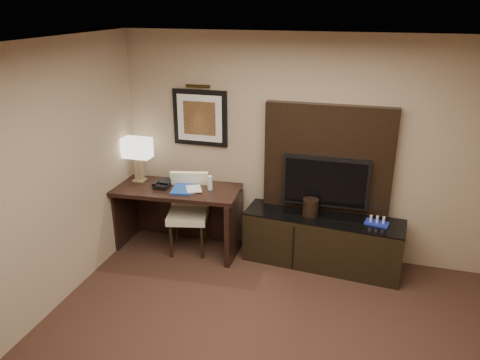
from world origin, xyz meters
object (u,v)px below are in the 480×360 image
(desk, at_px, (178,218))
(desk_phone, at_px, (162,184))
(ice_bucket, at_px, (311,207))
(desk_chair, at_px, (188,215))
(tv, at_px, (325,182))
(table_lamp, at_px, (138,160))
(credenza, at_px, (322,240))
(minibar_tray, at_px, (377,220))
(water_bottle, at_px, (210,183))

(desk, distance_m, desk_phone, 0.50)
(ice_bucket, bearing_deg, desk_chair, -175.50)
(tv, height_order, table_lamp, table_lamp)
(desk, bearing_deg, tv, 3.48)
(desk_chair, bearing_deg, tv, -4.04)
(desk_chair, height_order, ice_bucket, desk_chair)
(desk_phone, bearing_deg, ice_bucket, 4.48)
(table_lamp, relative_size, desk_phone, 3.03)
(credenza, distance_m, desk_chair, 1.69)
(credenza, relative_size, desk_chair, 1.85)
(credenza, height_order, table_lamp, table_lamp)
(ice_bucket, relative_size, minibar_tray, 0.79)
(tv, xyz_separation_m, desk_phone, (-1.97, -0.28, -0.14))
(desk, xyz_separation_m, desk_phone, (-0.17, -0.04, 0.46))
(desk, relative_size, table_lamp, 2.81)
(tv, relative_size, desk_phone, 5.46)
(credenza, distance_m, tv, 0.71)
(water_bottle, xyz_separation_m, ice_bucket, (1.24, 0.02, -0.18))
(minibar_tray, bearing_deg, desk_chair, -177.53)
(credenza, relative_size, desk_phone, 10.12)
(table_lamp, relative_size, water_bottle, 3.09)
(credenza, relative_size, ice_bucket, 8.98)
(desk_chair, distance_m, water_bottle, 0.51)
(minibar_tray, bearing_deg, credenza, 176.90)
(tv, xyz_separation_m, water_bottle, (-1.38, -0.17, -0.10))
(desk, height_order, ice_bucket, ice_bucket)
(ice_bucket, xyz_separation_m, minibar_tray, (0.76, -0.02, -0.06))
(desk_chair, distance_m, minibar_tray, 2.28)
(tv, height_order, water_bottle, tv)
(desk_phone, bearing_deg, credenza, 4.49)
(desk, height_order, credenza, desk)
(ice_bucket, bearing_deg, credenza, 4.27)
(table_lamp, bearing_deg, tv, 3.36)
(desk_chair, distance_m, ice_bucket, 1.53)
(desk_phone, relative_size, ice_bucket, 0.89)
(ice_bucket, bearing_deg, desk, -176.97)
(desk, bearing_deg, ice_bucket, -1.09)
(tv, bearing_deg, desk_chair, -170.67)
(desk, height_order, desk_phone, desk_phone)
(desk, distance_m, tv, 1.91)
(table_lamp, bearing_deg, water_bottle, -2.16)
(desk_chair, height_order, minibar_tray, desk_chair)
(tv, relative_size, ice_bucket, 4.85)
(desk, distance_m, credenza, 1.83)
(tv, xyz_separation_m, table_lamp, (-2.35, -0.14, 0.09))
(credenza, distance_m, water_bottle, 1.53)
(desk_chair, distance_m, table_lamp, 0.94)
(water_bottle, bearing_deg, desk_chair, -160.41)
(desk_chair, relative_size, ice_bucket, 4.87)
(ice_bucket, distance_m, minibar_tray, 0.76)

